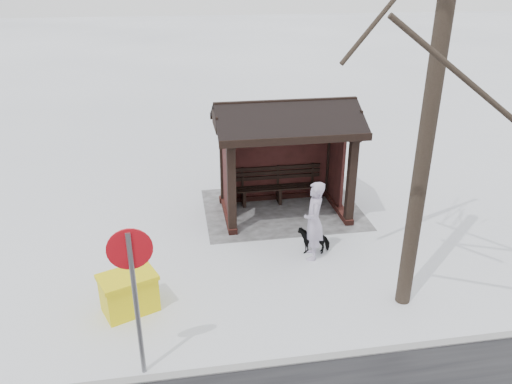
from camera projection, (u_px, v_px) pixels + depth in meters
ground at (284, 212)px, 13.48m from camera, size 120.00×120.00×0.00m
kerb at (352, 354)px, 8.53m from camera, size 120.00×0.15×0.06m
trampled_patch at (282, 209)px, 13.65m from camera, size 4.20×3.20×0.02m
bus_shelter at (284, 134)px, 12.73m from camera, size 3.60×2.40×3.09m
pedestrian at (314, 221)px, 11.05m from camera, size 0.59×0.76×1.85m
dog at (314, 240)px, 11.52m from camera, size 0.75×0.40×0.61m
grit_bin at (129, 293)px, 9.49m from camera, size 1.23×1.05×0.79m
road_sign at (133, 274)px, 7.43m from camera, size 0.68×0.12×2.65m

